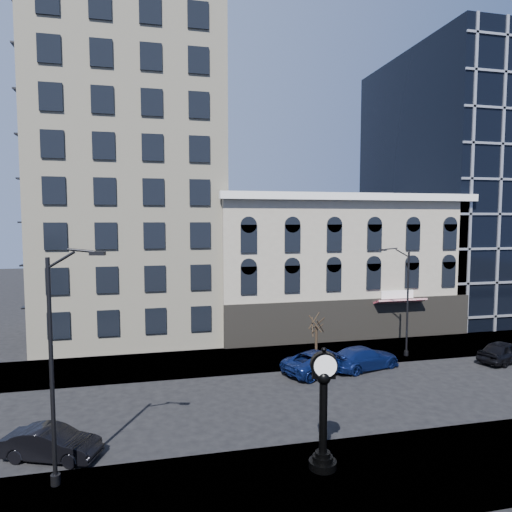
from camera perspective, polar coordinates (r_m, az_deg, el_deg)
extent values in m
plane|color=black|center=(26.60, -2.39, -18.24)|extent=(160.00, 160.00, 0.00)
cube|color=gray|center=(34.00, -4.93, -12.98)|extent=(160.00, 6.00, 0.12)
cube|color=gray|center=(19.61, 2.42, -26.96)|extent=(160.00, 6.00, 0.12)
cube|color=beige|center=(43.99, -15.28, 15.82)|extent=(15.00, 15.00, 38.00)
cube|color=#A19884|center=(43.56, 9.33, -1.15)|extent=(22.00, 10.00, 12.00)
cube|color=white|center=(38.63, 12.39, 7.29)|extent=(22.60, 0.80, 0.60)
cube|color=black|center=(39.65, 12.04, -7.91)|extent=(22.00, 0.30, 3.60)
cube|color=maroon|center=(40.70, 17.54, -5.40)|extent=(4.50, 1.18, 0.55)
cube|color=black|center=(58.11, 26.21, 7.77)|extent=(20.00, 20.00, 28.00)
cylinder|color=black|center=(20.79, 8.33, -24.35)|extent=(1.15, 1.15, 0.31)
cylinder|color=black|center=(20.66, 8.34, -23.72)|extent=(0.84, 0.84, 0.21)
cylinder|color=black|center=(20.57, 8.34, -23.25)|extent=(0.63, 0.63, 0.17)
cylinder|color=black|center=(19.88, 8.40, -19.20)|extent=(0.33, 0.33, 3.03)
sphere|color=black|center=(19.29, 8.46, -14.80)|extent=(0.59, 0.59, 0.59)
cube|color=black|center=(19.25, 8.46, -14.50)|extent=(0.97, 0.46, 0.26)
cylinder|color=black|center=(19.12, 8.48, -13.32)|extent=(1.14, 0.59, 1.09)
cylinder|color=white|center=(18.96, 8.68, -13.48)|extent=(0.90, 0.25, 0.92)
cylinder|color=white|center=(19.28, 8.28, -13.17)|extent=(0.90, 0.25, 0.92)
sphere|color=black|center=(18.94, 8.50, -11.51)|extent=(0.21, 0.21, 0.21)
cylinder|color=black|center=(19.38, -24.18, -13.23)|extent=(0.16, 0.16, 8.80)
cylinder|color=black|center=(21.02, -23.77, -24.20)|extent=(0.37, 0.37, 0.41)
cube|color=black|center=(17.71, -19.07, 0.31)|extent=(0.60, 0.37, 0.14)
cylinder|color=black|center=(35.88, 18.42, -5.74)|extent=(0.15, 0.15, 7.82)
cylinder|color=black|center=(36.72, 18.26, -11.47)|extent=(0.33, 0.33, 0.36)
cube|color=black|center=(34.91, 15.88, 0.73)|extent=(0.53, 0.31, 0.13)
cylinder|color=#312418|center=(35.20, 7.54, -10.43)|extent=(0.20, 0.20, 2.19)
imported|color=black|center=(23.01, -24.20, -20.58)|extent=(4.40, 2.82, 1.37)
imported|color=#0C194C|center=(31.77, 8.05, -12.96)|extent=(6.01, 4.35, 1.52)
imported|color=#0C194C|center=(33.13, 13.33, -12.28)|extent=(5.70, 3.51, 1.54)
imported|color=black|center=(38.19, 28.58, -10.44)|extent=(4.92, 3.24, 1.56)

